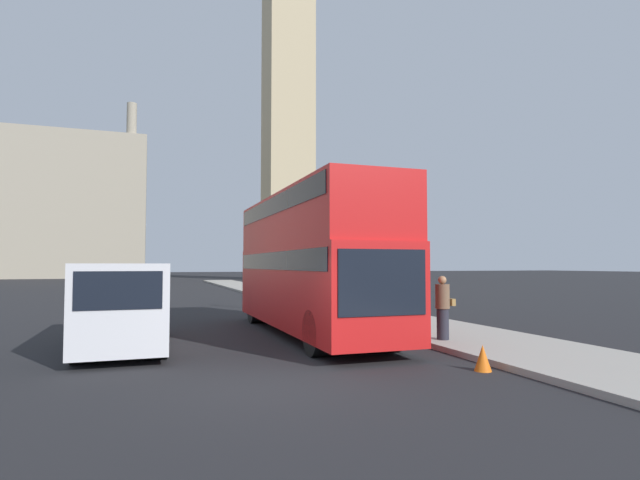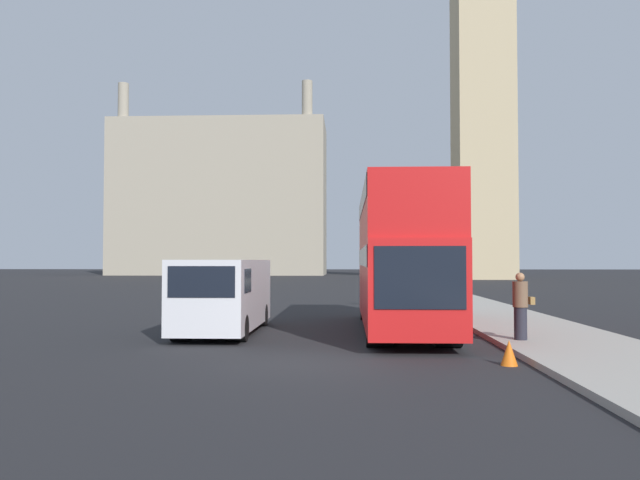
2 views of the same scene
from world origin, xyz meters
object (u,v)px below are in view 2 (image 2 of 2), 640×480
red_double_decker_bus (401,252)px  street_lamp (465,218)px  pedestrian (521,306)px  clock_tower (482,14)px  white_van (224,294)px

red_double_decker_bus → street_lamp: bearing=56.7°
red_double_decker_bus → pedestrian: 4.55m
clock_tower → white_van: size_ratio=10.50×
white_van → pedestrian: white_van is taller
pedestrian → street_lamp: bearing=90.1°
clock_tower → red_double_decker_bus: size_ratio=6.06×
red_double_decker_bus → street_lamp: street_lamp is taller
red_double_decker_bus → street_lamp: 5.43m
red_double_decker_bus → pedestrian: bearing=-47.8°
clock_tower → red_double_decker_bus: clock_tower is taller
clock_tower → white_van: bearing=-109.4°
pedestrian → street_lamp: 8.10m
white_van → street_lamp: street_lamp is taller
pedestrian → street_lamp: street_lamp is taller
red_double_decker_bus → street_lamp: (2.88, 4.39, 1.39)m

